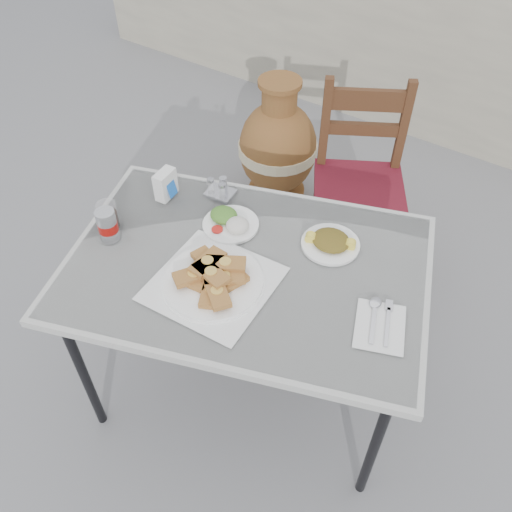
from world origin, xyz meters
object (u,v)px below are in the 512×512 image
Objects in this scene: pide_plate at (213,277)px; salad_rice_plate at (230,222)px; soda_can at (108,225)px; condiment_caddy at (220,190)px; chair at (359,183)px; cola_glass at (109,217)px; salad_chopped_plate at (331,242)px; terracotta_urn at (278,149)px; cafe_table at (246,274)px; napkin_holder at (166,184)px.

pide_plate reaches higher than salad_rice_plate.
soda_can is 0.47m from condiment_caddy.
soda_can is at bearing -142.53° from chair.
soda_can is 1.20× the size of cola_glass.
condiment_caddy is at bearing 179.33° from salad_chopped_plate.
terracotta_urn is (-0.43, 1.03, -0.43)m from salad_rice_plate.
chair is at bearing 63.90° from cola_glass.
cola_glass reaches higher than terracotta_urn.
cafe_table is at bearing -62.97° from terracotta_urn.
terracotta_urn is (-0.79, 0.91, -0.43)m from salad_chopped_plate.
terracotta_urn is at bearing 117.03° from cafe_table.
terracotta_urn is at bearing 132.79° from chair.
pide_plate is 3.84× the size of cola_glass.
terracotta_urn is at bearing 92.42° from cola_glass.
soda_can reaches higher than terracotta_urn.
soda_can is at bearing -175.70° from pide_plate.
salad_rice_plate is 0.19m from condiment_caddy.
chair is at bearing 55.07° from napkin_holder.
cafe_table is 0.56m from cola_glass.
chair is 0.64m from terracotta_urn.
salad_chopped_plate is 0.83m from cola_glass.
napkin_holder is (-0.48, 0.13, 0.11)m from cafe_table.
napkin_holder is at bearing -83.71° from terracotta_urn.
salad_chopped_plate is at bearing 26.91° from cola_glass.
napkin_holder is at bearing -144.18° from condiment_caddy.
salad_chopped_plate is (0.37, 0.12, -0.00)m from salad_rice_plate.
condiment_caddy is (-0.27, 0.39, -0.01)m from pide_plate.
chair is (0.54, 1.09, -0.32)m from cola_glass.
cola_glass is at bearing 134.45° from soda_can.
terracotta_urn is (-0.10, 1.33, -0.47)m from soda_can.
pide_plate is 0.51m from napkin_holder.
pide_plate is 3.43× the size of condiment_caddy.
napkin_holder is (-0.44, 0.27, 0.02)m from pide_plate.
chair reaches higher than salad_chopped_plate.
pide_plate is 0.30m from salad_rice_plate.
condiment_caddy is at bearing 124.00° from pide_plate.
terracotta_urn is (-0.59, 0.19, -0.14)m from chair.
pide_plate is at bearing -105.73° from cafe_table.
soda_can is at bearing -136.90° from salad_rice_plate.
cafe_table is at bearing -20.48° from napkin_holder.
pide_plate is at bearing -121.36° from chair.
chair is at bearing 66.82° from condiment_caddy.
napkin_holder is 1.13m from terracotta_urn.
cafe_table is 0.41m from condiment_caddy.
cafe_table is 6.93× the size of salad_rice_plate.
cafe_table is 11.44× the size of soda_can.
pide_plate is (-0.04, -0.14, 0.09)m from cafe_table.
pide_plate reaches higher than salad_chopped_plate.
cola_glass is (-0.37, -0.26, 0.03)m from salad_rice_plate.
chair reaches higher than condiment_caddy.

